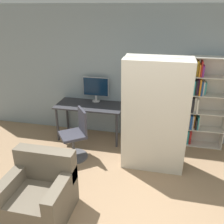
{
  "coord_description": "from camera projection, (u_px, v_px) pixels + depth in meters",
  "views": [
    {
      "loc": [
        0.3,
        -2.1,
        2.64
      ],
      "look_at": [
        -0.52,
        1.56,
        1.05
      ],
      "focal_mm": 40.0,
      "sensor_mm": 36.0,
      "label": 1
    }
  ],
  "objects": [
    {
      "name": "desk",
      "position": [
        90.0,
        109.0,
        5.21
      ],
      "size": [
        1.39,
        0.66,
        0.76
      ],
      "color": "#2D2D33",
      "rests_on": "ground"
    },
    {
      "name": "bookshelf",
      "position": [
        201.0,
        103.0,
        4.85
      ],
      "size": [
        0.76,
        0.3,
        1.81
      ],
      "color": "beige",
      "rests_on": "ground"
    },
    {
      "name": "mattress_near",
      "position": [
        155.0,
        119.0,
        3.99
      ],
      "size": [
        1.05,
        0.31,
        1.94
      ],
      "color": "beige",
      "rests_on": "ground"
    },
    {
      "name": "mattress_far",
      "position": [
        156.0,
        113.0,
        4.23
      ],
      "size": [
        1.05,
        0.3,
        1.94
      ],
      "color": "beige",
      "rests_on": "ground"
    },
    {
      "name": "wall_back",
      "position": [
        151.0,
        76.0,
        5.02
      ],
      "size": [
        8.0,
        0.06,
        2.7
      ],
      "color": "gray",
      "rests_on": "ground"
    },
    {
      "name": "armchair",
      "position": [
        40.0,
        193.0,
        3.37
      ],
      "size": [
        0.85,
        0.8,
        0.85
      ],
      "color": "#665B4C",
      "rests_on": "ground"
    },
    {
      "name": "office_chair",
      "position": [
        76.0,
        138.0,
        4.61
      ],
      "size": [
        0.62,
        0.62,
        0.95
      ],
      "color": "#4C4C51",
      "rests_on": "ground"
    },
    {
      "name": "monitor",
      "position": [
        96.0,
        88.0,
        5.24
      ],
      "size": [
        0.55,
        0.16,
        0.53
      ],
      "color": "#B7B7BC",
      "rests_on": "desk"
    }
  ]
}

